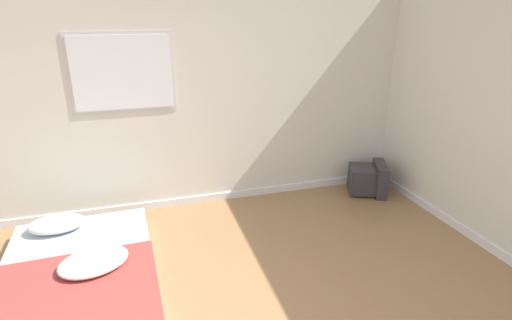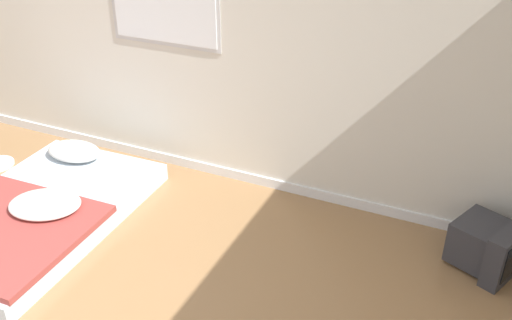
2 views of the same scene
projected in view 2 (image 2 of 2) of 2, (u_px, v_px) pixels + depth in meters
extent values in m
cube|color=silver|center=(207.00, 34.00, 4.67)|extent=(8.09, 0.06, 2.60)
cube|color=white|center=(210.00, 169.00, 5.26)|extent=(8.09, 0.02, 0.09)
cube|color=silver|center=(38.00, 214.00, 4.57)|extent=(1.30, 2.01, 0.15)
ellipsoid|color=silver|center=(74.00, 151.00, 5.19)|extent=(0.53, 0.36, 0.14)
cube|color=#993D38|center=(0.00, 230.00, 4.22)|extent=(1.30, 1.18, 0.05)
ellipsoid|color=silver|center=(45.00, 204.00, 4.40)|extent=(0.67, 0.59, 0.11)
cube|color=#333338|center=(478.00, 241.00, 4.10)|extent=(0.43, 0.47, 0.32)
cube|color=#333338|center=(508.00, 253.00, 3.95)|extent=(0.30, 0.48, 0.39)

